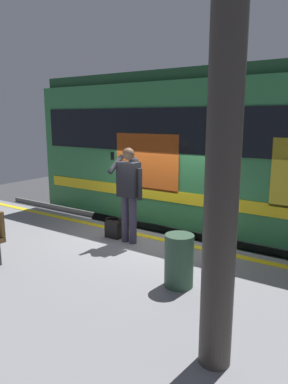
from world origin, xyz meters
name	(u,v)px	position (x,y,z in m)	size (l,w,h in m)	color
ground_plane	(153,273)	(0.00, 0.00, 0.00)	(23.49, 23.49, 0.00)	#3D3D3F
platform	(69,300)	(0.00, 2.40, 0.45)	(12.38, 4.80, 0.90)	gray
safety_line	(145,236)	(0.00, 0.30, 0.90)	(12.14, 0.16, 0.01)	yellow
track_rail_near	(178,253)	(0.00, -1.11, 0.08)	(16.10, 0.08, 0.16)	slate
track_rail_far	(204,237)	(0.00, -2.55, 0.08)	(16.10, 0.08, 0.16)	slate
train_carriage	(248,149)	(-1.29, -1.82, 2.55)	(9.69, 2.96, 4.03)	#2D723F
passenger	(129,187)	(0.04, 0.76, 1.96)	(0.57, 0.55, 1.79)	#383347
handbag	(113,229)	(0.46, 0.73, 1.08)	(0.32, 0.29, 0.39)	black
station_column	(222,180)	(-2.67, 3.04, 2.69)	(0.31, 0.31, 3.59)	#38332D
trash_bin	(179,261)	(-1.61, 1.82, 1.27)	(0.41, 0.41, 0.75)	#2D4C38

